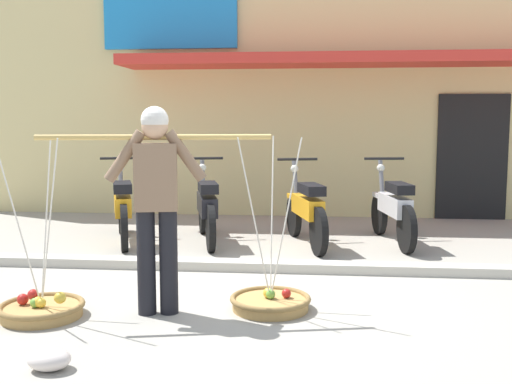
# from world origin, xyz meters

# --- Properties ---
(ground_plane) EXTENTS (90.00, 90.00, 0.00)m
(ground_plane) POSITION_xyz_m (0.00, 0.00, 0.00)
(ground_plane) COLOR #9E998C
(sidewalk_curb) EXTENTS (20.00, 0.24, 0.10)m
(sidewalk_curb) POSITION_xyz_m (0.00, 0.70, 0.05)
(sidewalk_curb) COLOR #BAB4A5
(sidewalk_curb) RESTS_ON ground
(fruit_vendor) EXTENTS (1.83, 0.42, 1.70)m
(fruit_vendor) POSITION_xyz_m (-0.54, -0.81, 0.98)
(fruit_vendor) COLOR black
(fruit_vendor) RESTS_ON ground
(fruit_basket_left_side) EXTENTS (0.68, 0.68, 1.45)m
(fruit_basket_left_side) POSITION_xyz_m (-1.45, -1.00, 0.08)
(fruit_basket_left_side) COLOR #B2894C
(fruit_basket_left_side) RESTS_ON ground
(fruit_basket_right_side) EXTENTS (0.68, 0.68, 1.45)m
(fruit_basket_right_side) POSITION_xyz_m (0.37, -0.62, 0.07)
(fruit_basket_right_side) COLOR #B2894C
(fruit_basket_right_side) RESTS_ON ground
(motorcycle_nearest_shop) EXTENTS (0.75, 1.74, 1.09)m
(motorcycle_nearest_shop) POSITION_xyz_m (-1.76, 2.02, 0.45)
(motorcycle_nearest_shop) COLOR black
(motorcycle_nearest_shop) RESTS_ON ground
(motorcycle_second_in_row) EXTENTS (0.65, 1.78, 1.09)m
(motorcycle_second_in_row) POSITION_xyz_m (-0.66, 2.10, 0.45)
(motorcycle_second_in_row) COLOR black
(motorcycle_second_in_row) RESTS_ON ground
(motorcycle_third_in_row) EXTENTS (0.67, 1.77, 1.09)m
(motorcycle_third_in_row) POSITION_xyz_m (0.63, 2.03, 0.45)
(motorcycle_third_in_row) COLOR black
(motorcycle_third_in_row) RESTS_ON ground
(motorcycle_end_of_row) EXTENTS (0.54, 1.81, 1.09)m
(motorcycle_end_of_row) POSITION_xyz_m (1.74, 2.27, 0.45)
(motorcycle_end_of_row) COLOR black
(motorcycle_end_of_row) RESTS_ON ground
(storefront_building) EXTENTS (13.00, 6.00, 4.20)m
(storefront_building) POSITION_xyz_m (1.28, 6.90, 2.10)
(storefront_building) COLOR #DBC684
(storefront_building) RESTS_ON ground
(plastic_litter_bag) EXTENTS (0.28, 0.22, 0.14)m
(plastic_litter_bag) POSITION_xyz_m (-0.94, -1.99, 0.07)
(plastic_litter_bag) COLOR silver
(plastic_litter_bag) RESTS_ON ground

